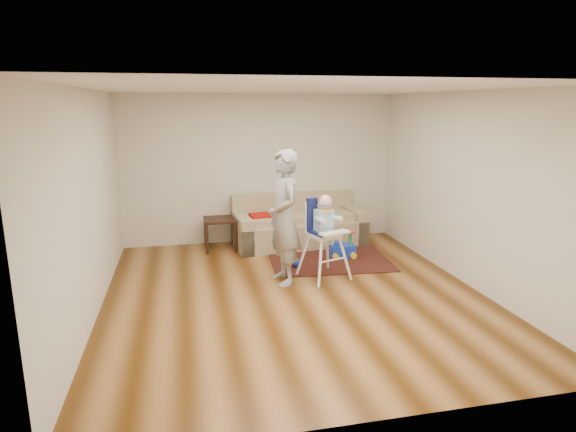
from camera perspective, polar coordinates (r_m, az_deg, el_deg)
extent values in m
plane|color=#482708|center=(6.61, 0.75, -9.26)|extent=(5.50, 5.50, 0.00)
cube|color=beige|center=(8.89, -3.27, 5.57)|extent=(5.00, 0.04, 2.70)
cube|color=beige|center=(6.16, -22.49, 1.21)|extent=(0.04, 5.50, 2.70)
cube|color=beige|center=(7.20, 20.57, 2.98)|extent=(0.04, 5.50, 2.70)
cube|color=white|center=(6.11, 0.83, 14.85)|extent=(5.00, 5.50, 0.04)
cube|color=#B2120C|center=(8.53, -2.72, 0.12)|extent=(0.56, 0.39, 0.04)
cube|color=black|center=(8.00, 4.92, -5.18)|extent=(2.04, 1.59, 0.02)
sphere|color=blue|center=(7.60, 0.91, -5.52)|extent=(0.14, 0.14, 0.14)
cylinder|color=blue|center=(6.80, 4.12, 1.26)|extent=(0.05, 0.12, 0.01)
imported|color=gray|center=(6.75, -0.51, -0.23)|extent=(0.55, 0.75, 1.91)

